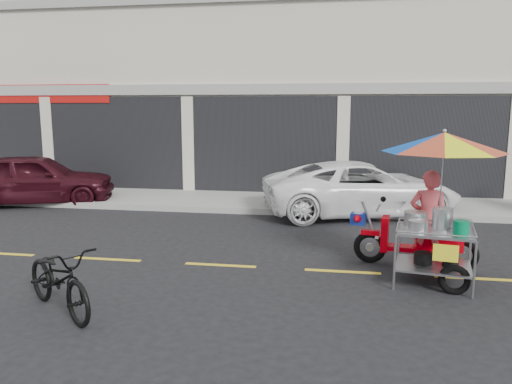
% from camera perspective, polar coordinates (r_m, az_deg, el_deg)
% --- Properties ---
extents(ground, '(90.00, 90.00, 0.00)m').
position_cam_1_polar(ground, '(8.17, 9.85, -8.97)').
color(ground, black).
extents(sidewalk, '(45.00, 3.00, 0.15)m').
position_cam_1_polar(sidewalk, '(13.49, 9.74, -1.24)').
color(sidewalk, gray).
rests_on(sidewalk, ground).
extents(shophouse_block, '(36.00, 8.11, 10.40)m').
position_cam_1_polar(shophouse_block, '(18.65, 19.02, 14.20)').
color(shophouse_block, beige).
rests_on(shophouse_block, ground).
extents(centerline, '(42.00, 0.10, 0.01)m').
position_cam_1_polar(centerline, '(8.17, 9.85, -8.94)').
color(centerline, gold).
rests_on(centerline, ground).
extents(maroon_sedan, '(4.39, 2.92, 1.39)m').
position_cam_1_polar(maroon_sedan, '(14.65, -23.94, 1.38)').
color(maroon_sedan, black).
rests_on(maroon_sedan, ground).
extents(white_pickup, '(5.12, 3.42, 1.31)m').
position_cam_1_polar(white_pickup, '(12.34, 11.87, 0.41)').
color(white_pickup, white).
rests_on(white_pickup, ground).
extents(near_bicycle, '(1.73, 1.50, 0.90)m').
position_cam_1_polar(near_bicycle, '(6.87, -21.61, -9.21)').
color(near_bicycle, black).
rests_on(near_bicycle, ground).
extents(food_vendor_rig, '(2.28, 2.09, 2.30)m').
position_cam_1_polar(food_vendor_rig, '(7.93, 19.82, 0.76)').
color(food_vendor_rig, black).
rests_on(food_vendor_rig, ground).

